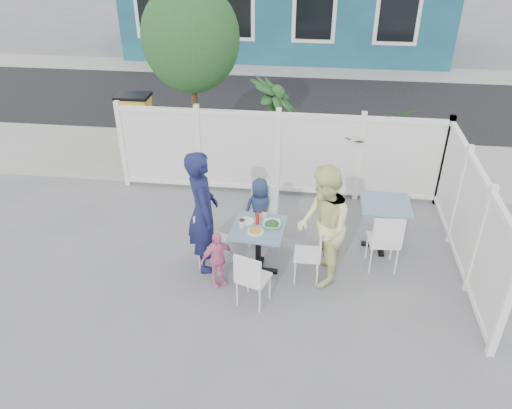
# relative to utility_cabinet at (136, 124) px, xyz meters

# --- Properties ---
(ground) EXTENTS (80.00, 80.00, 0.00)m
(ground) POSITION_rel_utility_cabinet_xyz_m (3.11, -4.00, -0.60)
(ground) COLOR slate
(near_sidewalk) EXTENTS (24.00, 2.60, 0.01)m
(near_sidewalk) POSITION_rel_utility_cabinet_xyz_m (3.11, -0.20, -0.59)
(near_sidewalk) COLOR gray
(near_sidewalk) RESTS_ON ground
(street) EXTENTS (24.00, 5.00, 0.01)m
(street) POSITION_rel_utility_cabinet_xyz_m (3.11, 3.50, -0.59)
(street) COLOR black
(street) RESTS_ON ground
(far_sidewalk) EXTENTS (24.00, 1.60, 0.01)m
(far_sidewalk) POSITION_rel_utility_cabinet_xyz_m (3.11, 6.60, -0.59)
(far_sidewalk) COLOR gray
(far_sidewalk) RESTS_ON ground
(fence_back) EXTENTS (5.86, 0.08, 1.60)m
(fence_back) POSITION_rel_utility_cabinet_xyz_m (3.21, -1.60, 0.19)
(fence_back) COLOR white
(fence_back) RESTS_ON ground
(fence_right) EXTENTS (0.08, 3.66, 1.60)m
(fence_right) POSITION_rel_utility_cabinet_xyz_m (6.11, -3.40, 0.19)
(fence_right) COLOR white
(fence_right) RESTS_ON ground
(tree) EXTENTS (1.80, 1.62, 3.59)m
(tree) POSITION_rel_utility_cabinet_xyz_m (1.51, -0.70, 1.99)
(tree) COLOR #382316
(tree) RESTS_ON ground
(utility_cabinet) EXTENTS (0.65, 0.46, 1.19)m
(utility_cabinet) POSITION_rel_utility_cabinet_xyz_m (0.00, 0.00, 0.00)
(utility_cabinet) COLOR gold
(utility_cabinet) RESTS_ON ground
(potted_shrub_a) EXTENTS (1.13, 1.13, 1.97)m
(potted_shrub_a) POSITION_rel_utility_cabinet_xyz_m (3.04, -0.90, 0.39)
(potted_shrub_a) COLOR #16391E
(potted_shrub_a) RESTS_ON ground
(potted_shrub_b) EXTENTS (1.90, 1.84, 1.62)m
(potted_shrub_b) POSITION_rel_utility_cabinet_xyz_m (4.82, -1.00, 0.21)
(potted_shrub_b) COLOR #16391E
(potted_shrub_b) RESTS_ON ground
(main_table) EXTENTS (0.79, 0.79, 0.78)m
(main_table) POSITION_rel_utility_cabinet_xyz_m (3.13, -3.95, 0.01)
(main_table) COLOR teal
(main_table) RESTS_ON ground
(spare_table) EXTENTS (0.75, 0.75, 0.79)m
(spare_table) POSITION_rel_utility_cabinet_xyz_m (4.98, -3.09, 0.01)
(spare_table) COLOR teal
(spare_table) RESTS_ON ground
(chair_left) EXTENTS (0.53, 0.54, 0.92)m
(chair_left) POSITION_rel_utility_cabinet_xyz_m (2.41, -3.87, -0.06)
(chair_left) COLOR white
(chair_left) RESTS_ON ground
(chair_right) EXTENTS (0.37, 0.39, 0.85)m
(chair_right) POSITION_rel_utility_cabinet_xyz_m (3.91, -4.02, -0.10)
(chair_right) COLOR white
(chair_right) RESTS_ON ground
(chair_back) EXTENTS (0.44, 0.43, 0.94)m
(chair_back) POSITION_rel_utility_cabinet_xyz_m (3.12, -3.12, -0.05)
(chair_back) COLOR white
(chair_back) RESTS_ON ground
(chair_near) EXTENTS (0.49, 0.48, 0.86)m
(chair_near) POSITION_rel_utility_cabinet_xyz_m (3.13, -4.69, -0.10)
(chair_near) COLOR white
(chair_near) RESTS_ON ground
(chair_spare) EXTENTS (0.47, 0.45, 0.96)m
(chair_spare) POSITION_rel_utility_cabinet_xyz_m (4.94, -3.69, -0.04)
(chair_spare) COLOR white
(chair_spare) RESTS_ON ground
(man) EXTENTS (0.65, 0.79, 1.87)m
(man) POSITION_rel_utility_cabinet_xyz_m (2.33, -3.89, 0.34)
(man) COLOR #171A47
(man) RESTS_ON ground
(woman) EXTENTS (0.80, 0.96, 1.78)m
(woman) POSITION_rel_utility_cabinet_xyz_m (4.03, -4.01, 0.29)
(woman) COLOR #D9E756
(woman) RESTS_ON ground
(boy) EXTENTS (0.60, 0.50, 1.06)m
(boy) POSITION_rel_utility_cabinet_xyz_m (3.06, -3.06, -0.07)
(boy) COLOR navy
(boy) RESTS_ON ground
(toddler) EXTENTS (0.53, 0.48, 0.87)m
(toddler) POSITION_rel_utility_cabinet_xyz_m (2.60, -4.31, -0.16)
(toddler) COLOR pink
(toddler) RESTS_ON ground
(plate_main) EXTENTS (0.23, 0.23, 0.01)m
(plate_main) POSITION_rel_utility_cabinet_xyz_m (3.11, -4.08, 0.19)
(plate_main) COLOR white
(plate_main) RESTS_ON main_table
(plate_side) EXTENTS (0.23, 0.23, 0.02)m
(plate_side) POSITION_rel_utility_cabinet_xyz_m (2.94, -3.84, 0.19)
(plate_side) COLOR white
(plate_side) RESTS_ON main_table
(salad_bowl) EXTENTS (0.25, 0.25, 0.06)m
(salad_bowl) POSITION_rel_utility_cabinet_xyz_m (3.32, -3.91, 0.21)
(salad_bowl) COLOR white
(salad_bowl) RESTS_ON main_table
(coffee_cup_a) EXTENTS (0.08, 0.08, 0.11)m
(coffee_cup_a) POSITION_rel_utility_cabinet_xyz_m (2.91, -3.98, 0.24)
(coffee_cup_a) COLOR beige
(coffee_cup_a) RESTS_ON main_table
(coffee_cup_b) EXTENTS (0.08, 0.08, 0.13)m
(coffee_cup_b) POSITION_rel_utility_cabinet_xyz_m (3.20, -3.71, 0.25)
(coffee_cup_b) COLOR beige
(coffee_cup_b) RESTS_ON main_table
(ketchup_bottle) EXTENTS (0.05, 0.05, 0.17)m
(ketchup_bottle) POSITION_rel_utility_cabinet_xyz_m (3.11, -3.87, 0.27)
(ketchup_bottle) COLOR #AE1713
(ketchup_bottle) RESTS_ON main_table
(salt_shaker) EXTENTS (0.03, 0.03, 0.06)m
(salt_shaker) POSITION_rel_utility_cabinet_xyz_m (3.08, -3.70, 0.22)
(salt_shaker) COLOR white
(salt_shaker) RESTS_ON main_table
(pepper_shaker) EXTENTS (0.03, 0.03, 0.07)m
(pepper_shaker) POSITION_rel_utility_cabinet_xyz_m (3.07, -3.68, 0.22)
(pepper_shaker) COLOR black
(pepper_shaker) RESTS_ON main_table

